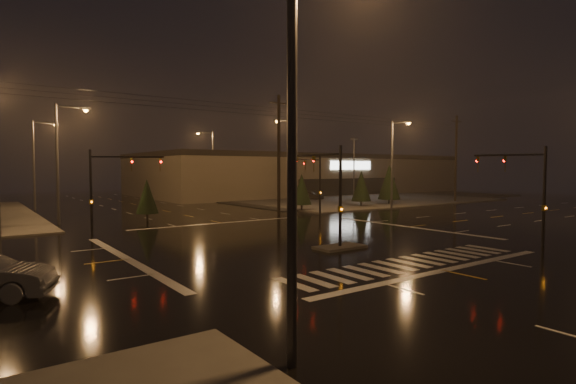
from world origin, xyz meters
The scene contains 25 objects.
ground centered at (0.00, 0.00, 0.00)m, with size 140.00×140.00×0.00m, color black.
sidewalk_ne centered at (30.00, 30.00, 0.06)m, with size 36.00×36.00×0.12m, color #46433E.
median_island centered at (0.00, -4.00, 0.07)m, with size 3.00×1.60×0.15m, color #46433E.
crosswalk centered at (0.00, -9.00, 0.01)m, with size 15.00×2.60×0.01m, color beige.
stop_bar_near centered at (0.00, -11.00, 0.01)m, with size 16.00×0.50×0.01m, color beige.
stop_bar_far centered at (0.00, 11.00, 0.01)m, with size 16.00×0.50×0.01m, color beige.
parking_lot centered at (35.00, 28.00, 0.04)m, with size 50.00×24.00×0.08m, color black.
retail_building centered at (35.00, 45.99, 3.84)m, with size 60.20×28.30×7.20m.
signal_mast_median centered at (0.00, -3.07, 3.75)m, with size 0.25×4.59×6.00m.
signal_mast_ne centered at (9.50, 10.14, 3.79)m, with size 4.84×1.86×6.00m.
signal_mast_nw centered at (-9.50, 10.14, 3.79)m, with size 4.84×1.86×6.00m.
signal_mast_se centered at (10.23, -9.75, 3.71)m, with size 1.55×3.87×6.00m.
streetlight_0 centered at (-11.18, -15.00, 5.80)m, with size 2.77×0.32×10.00m.
streetlight_1 centered at (-11.18, 18.00, 5.80)m, with size 2.77×0.32×10.00m.
streetlight_2 centered at (-11.18, 34.00, 5.80)m, with size 2.77×0.32×10.00m.
streetlight_3 centered at (11.18, 16.00, 5.80)m, with size 2.77×0.32×10.00m.
streetlight_4 centered at (11.18, 36.00, 5.80)m, with size 2.77×0.32×10.00m.
streetlight_6 centered at (22.00, 11.18, 5.80)m, with size 0.32×2.77×10.00m.
utility_pole_1 centered at (8.00, 14.00, 6.13)m, with size 2.20×0.32×12.00m.
utility_pole_2 centered at (38.00, 14.00, 6.13)m, with size 2.20×0.32×12.00m.
conifer_0 centered at (12.38, 15.92, 2.40)m, with size 2.18×2.18×4.11m.
conifer_1 centered at (21.49, 15.88, 2.57)m, with size 2.39×2.39×4.44m.
conifer_2 centered at (26.64, 16.02, 2.94)m, with size 2.87×2.87×5.18m.
conifer_3 centered at (-4.75, 15.94, 2.22)m, with size 1.94×1.94×3.74m.
car_parked centered at (23.71, 28.74, 0.72)m, with size 1.70×4.22×1.44m, color black.
Camera 1 is at (-17.60, -23.36, 4.66)m, focal length 28.00 mm.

